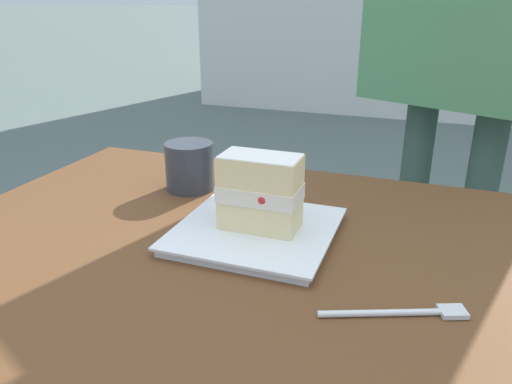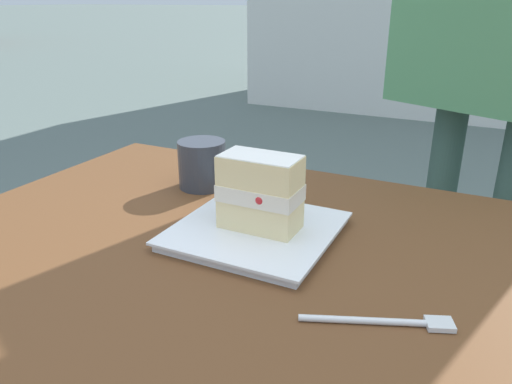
# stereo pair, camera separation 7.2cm
# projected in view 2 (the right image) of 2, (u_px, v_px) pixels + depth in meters

# --- Properties ---
(dessert_plate) EXTENTS (0.23, 0.23, 0.02)m
(dessert_plate) POSITION_uv_depth(u_px,v_px,m) (256.00, 231.00, 0.74)
(dessert_plate) COLOR white
(dessert_plate) RESTS_ON patio_table
(cake_slice) EXTENTS (0.12, 0.07, 0.11)m
(cake_slice) POSITION_uv_depth(u_px,v_px,m) (260.00, 192.00, 0.72)
(cake_slice) COLOR beige
(cake_slice) RESTS_ON dessert_plate
(dessert_fork) EXTENTS (0.16, 0.08, 0.01)m
(dessert_fork) POSITION_uv_depth(u_px,v_px,m) (387.00, 322.00, 0.54)
(dessert_fork) COLOR silver
(dessert_fork) RESTS_ON patio_table
(coffee_cup) EXTENTS (0.09, 0.09, 0.09)m
(coffee_cup) POSITION_uv_depth(u_px,v_px,m) (202.00, 164.00, 0.93)
(coffee_cup) COLOR #333842
(coffee_cup) RESTS_ON patio_table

